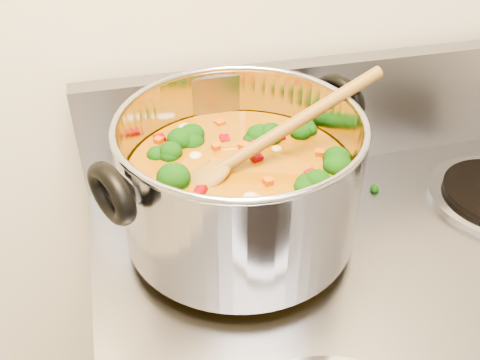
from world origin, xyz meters
TOP-DOWN VIEW (x-y plane):
  - stockpot at (-0.13, 1.32)m, footprint 0.34×0.28m
  - wooden_spoon at (-0.12, 1.32)m, footprint 0.27×0.08m
  - cooktop_crumbs at (0.03, 1.23)m, footprint 0.12×0.17m

SIDE VIEW (x-z plane):
  - cooktop_crumbs at x=0.03m, z-range 0.92..0.93m
  - stockpot at x=-0.13m, z-range 0.92..1.09m
  - wooden_spoon at x=-0.12m, z-range 0.99..1.10m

